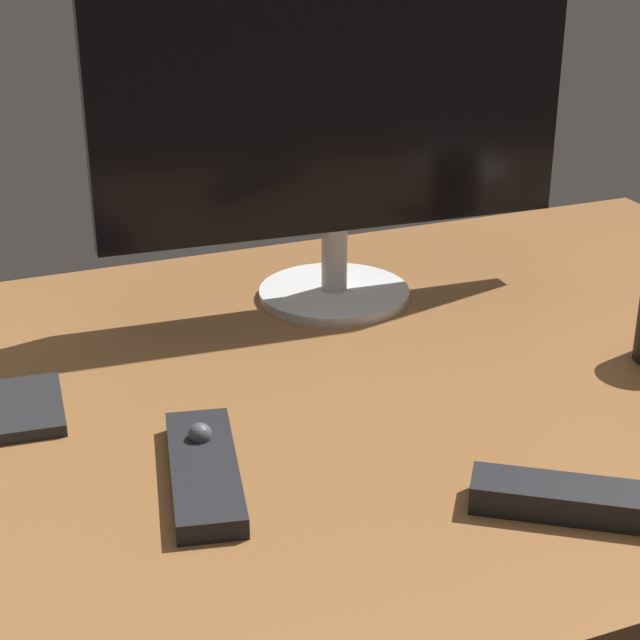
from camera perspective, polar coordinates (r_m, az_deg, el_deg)
name	(u,v)px	position (r cm, az deg, el deg)	size (l,w,h in cm)	color
desk	(315,396)	(107.38, -0.29, -4.15)	(140.00, 84.00, 2.00)	brown
monitor	(335,104)	(121.55, 0.83, 11.66)	(56.28, 18.43, 42.80)	#BEBEBE
media_remote	(204,469)	(91.96, -6.31, -8.05)	(9.48, 19.40, 3.32)	black
tv_remote	(573,500)	(89.41, 13.57, -9.46)	(16.62, 4.40, 2.52)	black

